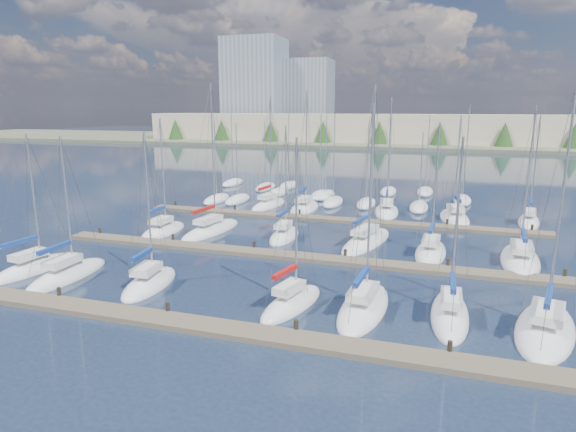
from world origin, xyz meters
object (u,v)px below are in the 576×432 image
(sailboat_e, at_px, (364,307))
(sailboat_m, at_px, (520,260))
(sailboat_f, at_px, (450,314))
(sailboat_j, at_px, (284,236))
(sailboat_b, at_px, (68,275))
(sailboat_o, at_px, (304,208))
(sailboat_k, at_px, (366,241))
(sailboat_h, at_px, (163,231))
(sailboat_l, at_px, (431,252))
(sailboat_a, at_px, (35,268))
(sailboat_c, at_px, (150,283))
(sailboat_i, at_px, (211,230))
(sailboat_n, at_px, (269,205))
(sailboat_g, at_px, (545,329))
(sailboat_q, at_px, (454,218))
(sailboat_p, at_px, (386,211))
(sailboat_d, at_px, (292,303))
(sailboat_r, at_px, (529,222))

(sailboat_e, bearing_deg, sailboat_m, 55.03)
(sailboat_f, xyz_separation_m, sailboat_j, (-14.92, 13.98, 0.01))
(sailboat_b, height_order, sailboat_o, sailboat_o)
(sailboat_k, distance_m, sailboat_h, 19.99)
(sailboat_l, bearing_deg, sailboat_a, -151.88)
(sailboat_m, bearing_deg, sailboat_h, -173.91)
(sailboat_o, bearing_deg, sailboat_c, -97.96)
(sailboat_i, distance_m, sailboat_n, 13.77)
(sailboat_e, relative_size, sailboat_g, 0.92)
(sailboat_q, bearing_deg, sailboat_l, -106.19)
(sailboat_e, xyz_separation_m, sailboat_j, (-9.89, 14.49, 0.01))
(sailboat_k, bearing_deg, sailboat_m, 4.30)
(sailboat_a, relative_size, sailboat_p, 0.79)
(sailboat_q, distance_m, sailboat_m, 15.06)
(sailboat_j, bearing_deg, sailboat_e, -57.99)
(sailboat_h, relative_size, sailboat_o, 0.80)
(sailboat_b, bearing_deg, sailboat_e, 1.09)
(sailboat_b, distance_m, sailboat_c, 6.72)
(sailboat_i, relative_size, sailboat_e, 1.15)
(sailboat_j, relative_size, sailboat_o, 0.76)
(sailboat_q, bearing_deg, sailboat_d, -117.31)
(sailboat_k, distance_m, sailboat_c, 20.06)
(sailboat_m, bearing_deg, sailboat_l, -174.18)
(sailboat_i, bearing_deg, sailboat_m, 4.54)
(sailboat_m, distance_m, sailboat_b, 35.10)
(sailboat_f, distance_m, sailboat_n, 34.96)
(sailboat_e, distance_m, sailboat_p, 28.78)
(sailboat_c, bearing_deg, sailboat_j, 64.78)
(sailboat_e, xyz_separation_m, sailboat_p, (-1.83, 28.72, 0.00))
(sailboat_m, relative_size, sailboat_a, 1.18)
(sailboat_g, bearing_deg, sailboat_f, -171.61)
(sailboat_b, relative_size, sailboat_c, 0.96)
(sailboat_n, bearing_deg, sailboat_r, 6.63)
(sailboat_k, xyz_separation_m, sailboat_n, (-14.31, 13.10, 0.01))
(sailboat_o, bearing_deg, sailboat_r, -0.93)
(sailboat_e, height_order, sailboat_g, sailboat_g)
(sailboat_f, distance_m, sailboat_g, 5.04)
(sailboat_a, xyz_separation_m, sailboat_h, (3.21, 12.91, -0.00))
(sailboat_e, bearing_deg, sailboat_r, 67.93)
(sailboat_a, distance_m, sailboat_o, 31.11)
(sailboat_g, xyz_separation_m, sailboat_h, (-32.02, 12.60, -0.00))
(sailboat_g, distance_m, sailboat_h, 34.40)
(sailboat_g, bearing_deg, sailboat_o, 141.62)
(sailboat_i, distance_m, sailboat_e, 22.70)
(sailboat_r, distance_m, sailboat_d, 33.75)
(sailboat_m, bearing_deg, sailboat_b, -151.43)
(sailboat_d, bearing_deg, sailboat_k, 94.42)
(sailboat_d, height_order, sailboat_p, sailboat_p)
(sailboat_e, bearing_deg, sailboat_f, 9.29)
(sailboat_a, height_order, sailboat_k, sailboat_k)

